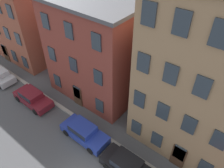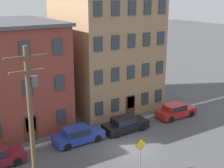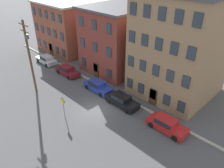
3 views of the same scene
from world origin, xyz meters
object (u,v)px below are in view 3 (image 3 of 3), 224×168
(car_silver, at_px, (46,59))
(car_blue, at_px, (98,86))
(car_black, at_px, (122,100))
(car_red, at_px, (167,124))
(caution_sign, at_px, (63,104))
(utility_pole, at_px, (29,54))
(car_maroon, at_px, (67,70))

(car_silver, relative_size, car_blue, 1.00)
(car_blue, xyz_separation_m, car_black, (4.82, -0.25, 0.00))
(car_red, bearing_deg, car_blue, 178.89)
(caution_sign, height_order, utility_pole, utility_pole)
(caution_sign, bearing_deg, car_blue, 103.99)
(car_silver, xyz_separation_m, car_red, (24.70, 0.05, 0.00))
(car_silver, xyz_separation_m, car_blue, (13.36, 0.27, 0.00))
(car_maroon, bearing_deg, car_blue, 1.33)
(car_blue, xyz_separation_m, utility_pole, (-5.89, -6.28, 4.81))
(car_red, height_order, caution_sign, caution_sign)
(car_silver, distance_m, utility_pole, 10.72)
(car_silver, bearing_deg, utility_pole, -38.81)
(car_maroon, height_order, car_black, same)
(car_black, height_order, caution_sign, caution_sign)
(car_maroon, relative_size, car_red, 1.00)
(car_red, bearing_deg, car_black, -179.73)
(car_silver, height_order, car_black, same)
(car_silver, relative_size, utility_pole, 0.44)
(car_silver, relative_size, caution_sign, 1.61)
(car_red, bearing_deg, car_maroon, 179.83)
(utility_pole, bearing_deg, car_red, 19.37)
(car_black, bearing_deg, car_blue, 177.02)
(car_black, height_order, car_red, same)
(car_black, bearing_deg, car_maroon, 179.59)
(caution_sign, relative_size, utility_pole, 0.28)
(car_black, relative_size, car_red, 1.00)
(car_maroon, relative_size, car_blue, 1.00)
(car_black, xyz_separation_m, car_red, (6.52, 0.03, 0.00))
(car_blue, bearing_deg, car_red, -1.11)
(car_blue, height_order, utility_pole, utility_pole)
(car_maroon, xyz_separation_m, car_black, (11.95, -0.09, 0.00))
(caution_sign, bearing_deg, car_silver, 156.79)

